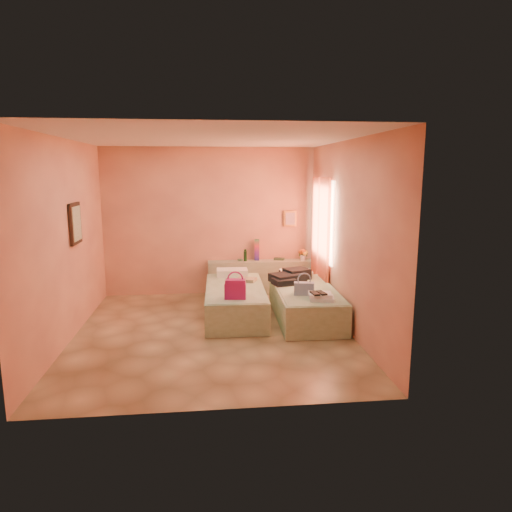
# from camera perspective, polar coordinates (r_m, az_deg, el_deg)

# --- Properties ---
(ground) EXTENTS (4.50, 4.50, 0.00)m
(ground) POSITION_cam_1_polar(r_m,az_deg,el_deg) (6.88, -5.40, -9.46)
(ground) COLOR tan
(ground) RESTS_ON ground
(room_walls) EXTENTS (4.02, 4.51, 2.81)m
(room_walls) POSITION_cam_1_polar(r_m,az_deg,el_deg) (7.06, -4.05, 5.95)
(room_walls) COLOR #EEAA7F
(room_walls) RESTS_ON ground
(headboard_ledge) EXTENTS (2.05, 0.30, 0.65)m
(headboard_ledge) POSITION_cam_1_polar(r_m,az_deg,el_deg) (8.87, 0.66, -2.66)
(headboard_ledge) COLOR #ACB796
(headboard_ledge) RESTS_ON ground
(bed_left) EXTENTS (0.95, 2.02, 0.50)m
(bed_left) POSITION_cam_1_polar(r_m,az_deg,el_deg) (7.52, -2.63, -5.69)
(bed_left) COLOR #B0CFA7
(bed_left) RESTS_ON ground
(bed_right) EXTENTS (0.95, 2.02, 0.50)m
(bed_right) POSITION_cam_1_polar(r_m,az_deg,el_deg) (7.45, 6.18, -5.90)
(bed_right) COLOR #B0CFA7
(bed_right) RESTS_ON ground
(water_bottle) EXTENTS (0.08, 0.08, 0.22)m
(water_bottle) POSITION_cam_1_polar(r_m,az_deg,el_deg) (8.75, -1.35, 0.07)
(water_bottle) COLOR #14381A
(water_bottle) RESTS_ON headboard_ledge
(rainbow_box) EXTENTS (0.10, 0.10, 0.41)m
(rainbow_box) POSITION_cam_1_polar(r_m,az_deg,el_deg) (8.82, 0.10, 0.78)
(rainbow_box) COLOR #AB1563
(rainbow_box) RESTS_ON headboard_ledge
(small_dish) EXTENTS (0.13, 0.13, 0.03)m
(small_dish) POSITION_cam_1_polar(r_m,az_deg,el_deg) (8.82, -1.99, -0.49)
(small_dish) COLOR #4A8861
(small_dish) RESTS_ON headboard_ledge
(green_book) EXTENTS (0.23, 0.19, 0.03)m
(green_book) POSITION_cam_1_polar(r_m,az_deg,el_deg) (8.90, 2.91, -0.37)
(green_book) COLOR #23422E
(green_book) RESTS_ON headboard_ledge
(flower_vase) EXTENTS (0.24, 0.24, 0.26)m
(flower_vase) POSITION_cam_1_polar(r_m,az_deg,el_deg) (8.88, 5.93, 0.29)
(flower_vase) COLOR silver
(flower_vase) RESTS_ON headboard_ledge
(magenta_handbag) EXTENTS (0.33, 0.21, 0.29)m
(magenta_handbag) POSITION_cam_1_polar(r_m,az_deg,el_deg) (6.74, -2.60, -4.12)
(magenta_handbag) COLOR #AB1563
(magenta_handbag) RESTS_ON bed_left
(khaki_garment) EXTENTS (0.38, 0.34, 0.05)m
(khaki_garment) POSITION_cam_1_polar(r_m,az_deg,el_deg) (7.80, -1.20, -2.97)
(khaki_garment) COLOR #9D8A65
(khaki_garment) RESTS_ON bed_left
(clothes_pile) EXTENTS (0.77, 0.77, 0.18)m
(clothes_pile) POSITION_cam_1_polar(r_m,az_deg,el_deg) (7.78, 4.33, -2.56)
(clothes_pile) COLOR black
(clothes_pile) RESTS_ON bed_right
(blue_handbag) EXTENTS (0.32, 0.19, 0.19)m
(blue_handbag) POSITION_cam_1_polar(r_m,az_deg,el_deg) (6.97, 6.02, -4.08)
(blue_handbag) COLOR #3C5A91
(blue_handbag) RESTS_ON bed_right
(towel_stack) EXTENTS (0.40, 0.37, 0.10)m
(towel_stack) POSITION_cam_1_polar(r_m,az_deg,el_deg) (6.74, 8.21, -5.05)
(towel_stack) COLOR white
(towel_stack) RESTS_ON bed_right
(sandal_pair) EXTENTS (0.19, 0.24, 0.02)m
(sandal_pair) POSITION_cam_1_polar(r_m,az_deg,el_deg) (6.68, 7.80, -4.63)
(sandal_pair) COLOR black
(sandal_pair) RESTS_ON towel_stack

